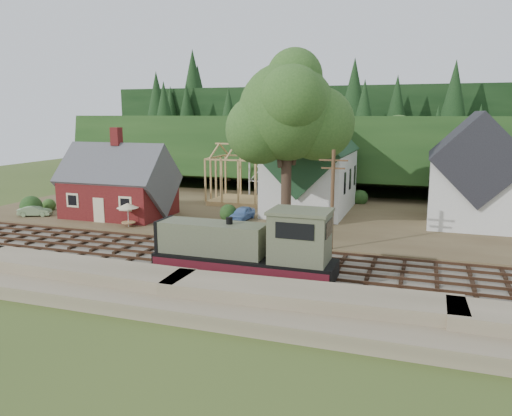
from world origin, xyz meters
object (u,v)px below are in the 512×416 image
(car_green, at_px, (35,211))
(car_blue, at_px, (242,213))
(patio_set, at_px, (128,207))
(locomotive, at_px, (250,249))

(car_green, bearing_deg, car_blue, -98.17)
(patio_set, bearing_deg, car_green, 174.68)
(locomotive, bearing_deg, car_blue, 112.24)
(car_blue, height_order, patio_set, patio_set)
(car_blue, bearing_deg, locomotive, -65.08)
(locomotive, xyz_separation_m, car_blue, (-6.58, 16.09, -1.14))
(car_green, bearing_deg, locomotive, -133.90)
(car_blue, xyz_separation_m, car_green, (-20.79, -5.20, -0.11))
(locomotive, distance_m, car_blue, 17.42)
(car_green, distance_m, patio_set, 11.96)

